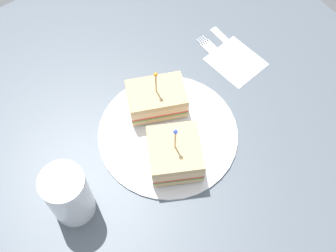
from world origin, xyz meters
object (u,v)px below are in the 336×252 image
plate (168,133)px  knife (231,46)px  sandwich_half_front (175,154)px  fork (215,52)px  sandwich_half_back (157,98)px  drink_glass (69,197)px  napkin (236,61)px

plate → knife: (-21.87, -9.10, -0.32)cm
sandwich_half_front → fork: 25.61cm
plate → knife: size_ratio=1.82×
plate → knife: plate is taller
sandwich_half_back → drink_glass: 22.98cm
sandwich_half_back → knife: (-20.43, -3.52, -3.18)cm
sandwich_half_back → fork: size_ratio=0.93×
sandwich_half_front → drink_glass: (17.78, -2.85, 1.28)cm
plate → sandwich_half_front: sandwich_half_front is taller
sandwich_half_back → fork: bearing=-166.3°
napkin → fork: (1.95, -4.08, 0.10)cm
drink_glass → fork: size_ratio=0.87×
sandwich_half_back → knife: bearing=-170.2°
sandwich_half_front → fork: sandwich_half_front is taller
drink_glass → fork: (-38.32, -12.06, -4.70)cm
drink_glass → knife: drink_glass is taller
plate → napkin: size_ratio=2.57×
sandwich_half_front → knife: size_ratio=0.86×
sandwich_half_front → drink_glass: bearing=-9.1°
drink_glass → fork: drink_glass is taller
napkin → fork: size_ratio=0.75×
sandwich_half_front → drink_glass: sandwich_half_front is taller
knife → napkin: bearing=64.4°
drink_glass → napkin: 41.33cm
sandwich_half_front → knife: 28.30cm
drink_glass → knife: bearing=-164.7°
fork → sandwich_half_front: bearing=36.0°
knife → drink_glass: bearing=15.3°
drink_glass → fork: 40.44cm
sandwich_half_back → drink_glass: (21.51, 7.96, 1.53)cm
napkin → plate: bearing=15.5°
drink_glass → plate: bearing=-173.2°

